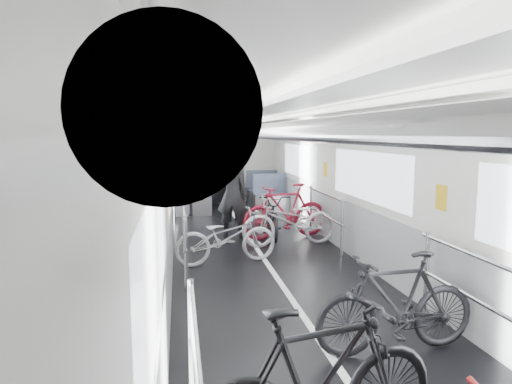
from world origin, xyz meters
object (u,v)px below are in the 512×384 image
(person_standing, at_px, (232,195))
(bike_left_mid, at_px, (319,383))
(bike_right_mid, at_px, (290,220))
(bike_right_near, at_px, (397,303))
(bike_left_far, at_px, (226,237))
(bike_aisle, at_px, (271,215))
(person_seated, at_px, (192,180))
(bike_right_far, at_px, (286,211))

(person_standing, bearing_deg, bike_left_mid, 104.91)
(bike_right_mid, relative_size, person_standing, 1.06)
(bike_right_near, relative_size, person_standing, 0.95)
(bike_left_far, xyz_separation_m, person_standing, (0.31, 1.80, 0.42))
(bike_aisle, height_order, person_seated, person_seated)
(bike_left_far, relative_size, bike_right_far, 0.91)
(bike_aisle, bearing_deg, person_seated, 120.95)
(bike_left_mid, height_order, bike_aisle, bike_left_mid)
(bike_right_near, bearing_deg, bike_left_mid, -45.48)
(bike_left_far, height_order, bike_right_near, bike_right_near)
(bike_right_mid, distance_m, person_standing, 1.34)
(person_seated, bearing_deg, bike_aisle, 107.74)
(bike_right_mid, xyz_separation_m, person_standing, (-0.96, 0.86, 0.38))
(bike_aisle, xyz_separation_m, person_seated, (-1.46, 2.76, 0.44))
(bike_right_near, xyz_separation_m, person_standing, (-0.94, 5.02, 0.37))
(bike_right_mid, distance_m, bike_aisle, 0.79)
(bike_left_far, bearing_deg, person_standing, -20.59)
(bike_right_mid, xyz_separation_m, person_seated, (-1.67, 3.52, 0.41))
(bike_aisle, relative_size, person_standing, 0.99)
(bike_left_mid, distance_m, person_seated, 8.96)
(person_standing, bearing_deg, bike_right_far, -177.43)
(bike_right_mid, bearing_deg, person_seated, -161.56)
(bike_right_far, bearing_deg, bike_left_far, -53.44)
(bike_aisle, bearing_deg, bike_left_far, -118.94)
(bike_right_far, height_order, person_standing, person_standing)
(bike_left_far, relative_size, bike_right_mid, 0.91)
(bike_aisle, bearing_deg, person_standing, 175.45)
(bike_right_mid, height_order, person_seated, person_seated)
(bike_right_near, bearing_deg, person_seated, -170.95)
(bike_right_mid, bearing_deg, person_standing, -138.82)
(bike_right_near, height_order, person_standing, person_standing)
(bike_left_mid, distance_m, bike_right_near, 1.71)
(bike_right_near, bearing_deg, person_standing, -172.47)
(bike_left_mid, relative_size, bike_right_near, 1.08)
(bike_left_far, distance_m, bike_right_near, 3.45)
(bike_left_far, xyz_separation_m, bike_right_mid, (1.27, 0.95, 0.04))
(bike_left_mid, distance_m, bike_aisle, 6.25)
(bike_left_mid, height_order, person_seated, person_seated)
(bike_left_mid, xyz_separation_m, bike_right_near, (1.15, 1.26, -0.04))
(bike_right_mid, bearing_deg, bike_aisle, -171.83)
(bike_left_far, height_order, bike_aisle, bike_aisle)
(bike_right_mid, distance_m, bike_right_far, 0.61)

